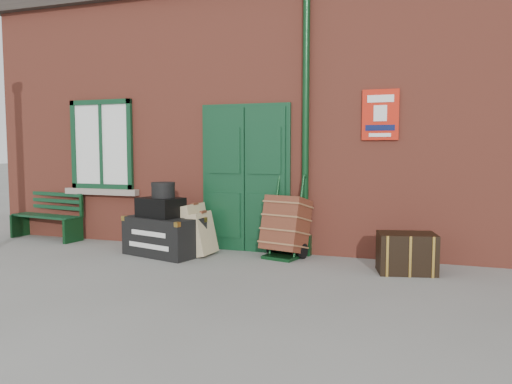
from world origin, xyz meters
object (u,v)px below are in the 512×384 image
at_px(houdini_trunk, 164,236).
at_px(dark_trunk, 407,253).
at_px(bench, 49,215).
at_px(porter_trolley, 286,226).

distance_m(houdini_trunk, dark_trunk, 3.46).
relative_size(bench, porter_trolley, 1.18).
height_order(bench, dark_trunk, bench).
bearing_deg(porter_trolley, houdini_trunk, -151.77).
bearing_deg(houdini_trunk, porter_trolley, 29.72).
distance_m(bench, porter_trolley, 4.35).
xyz_separation_m(houdini_trunk, porter_trolley, (1.75, 0.45, 0.17)).
xyz_separation_m(bench, dark_trunk, (6.06, -0.48, -0.17)).
distance_m(bench, dark_trunk, 6.08).
bearing_deg(dark_trunk, porter_trolley, 153.80).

